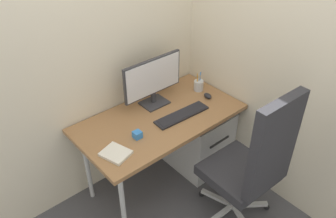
{
  "coord_description": "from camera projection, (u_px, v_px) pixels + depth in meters",
  "views": [
    {
      "loc": [
        -1.37,
        -1.7,
        2.32
      ],
      "look_at": [
        0.03,
        -0.07,
        0.82
      ],
      "focal_mm": 36.49,
      "sensor_mm": 36.0,
      "label": 1
    }
  ],
  "objects": [
    {
      "name": "desk",
      "position": [
        160.0,
        123.0,
        2.73
      ],
      "size": [
        1.32,
        0.7,
        0.72
      ],
      "color": "#996B42",
      "rests_on": "ground_plane"
    },
    {
      "name": "pen_holder",
      "position": [
        199.0,
        85.0,
        3.01
      ],
      "size": [
        0.08,
        0.08,
        0.18
      ],
      "color": "silver",
      "rests_on": "desk"
    },
    {
      "name": "filing_cabinet",
      "position": [
        198.0,
        138.0,
        3.15
      ],
      "size": [
        0.47,
        0.51,
        0.59
      ],
      "color": "silver",
      "rests_on": "ground_plane"
    },
    {
      "name": "monitor",
      "position": [
        153.0,
        79.0,
        2.73
      ],
      "size": [
        0.55,
        0.17,
        0.41
      ],
      "color": "#333338",
      "rests_on": "desk"
    },
    {
      "name": "mouse",
      "position": [
        208.0,
        96.0,
        2.92
      ],
      "size": [
        0.07,
        0.09,
        0.04
      ],
      "primitive_type": "ellipsoid",
      "rotation": [
        0.0,
        0.0,
        -0.21
      ],
      "color": "black",
      "rests_on": "desk"
    },
    {
      "name": "wall_back",
      "position": [
        126.0,
        21.0,
        2.55
      ],
      "size": [
        3.18,
        0.04,
        2.8
      ],
      "primitive_type": "cube",
      "color": "beige",
      "rests_on": "ground_plane"
    },
    {
      "name": "ground_plane",
      "position": [
        161.0,
        181.0,
        3.11
      ],
      "size": [
        8.0,
        8.0,
        0.0
      ],
      "primitive_type": "plane",
      "color": "#4C4C51"
    },
    {
      "name": "desk_clamp_accessory",
      "position": [
        137.0,
        135.0,
        2.47
      ],
      "size": [
        0.06,
        0.06,
        0.05
      ],
      "primitive_type": "cube",
      "color": "#337FD8",
      "rests_on": "desk"
    },
    {
      "name": "notebook",
      "position": [
        116.0,
        153.0,
        2.33
      ],
      "size": [
        0.2,
        0.22,
        0.02
      ],
      "primitive_type": "cube",
      "rotation": [
        0.0,
        0.0,
        0.29
      ],
      "color": "silver",
      "rests_on": "desk"
    },
    {
      "name": "keyboard",
      "position": [
        182.0,
        115.0,
        2.71
      ],
      "size": [
        0.48,
        0.14,
        0.02
      ],
      "color": "black",
      "rests_on": "desk"
    },
    {
      "name": "wall_side_right",
      "position": [
        254.0,
        23.0,
        2.52
      ],
      "size": [
        0.04,
        2.56,
        2.8
      ],
      "primitive_type": "cube",
      "color": "beige",
      "rests_on": "ground_plane"
    },
    {
      "name": "office_chair",
      "position": [
        254.0,
        163.0,
        2.4
      ],
      "size": [
        0.58,
        0.6,
        1.22
      ],
      "color": "black",
      "rests_on": "ground_plane"
    }
  ]
}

